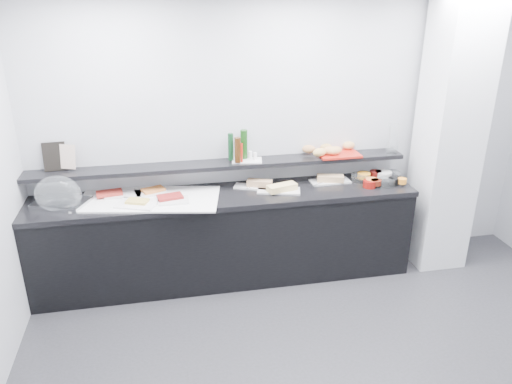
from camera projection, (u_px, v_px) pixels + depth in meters
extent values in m
cube|color=#B5B7BC|center=(290.00, 135.00, 4.89)|extent=(5.00, 0.02, 2.70)
cube|color=silver|center=(449.00, 136.00, 4.84)|extent=(0.50, 0.50, 2.70)
cube|color=black|center=(226.00, 239.00, 4.85)|extent=(3.60, 0.60, 0.85)
cube|color=black|center=(225.00, 196.00, 4.68)|extent=(3.62, 0.62, 0.05)
cube|color=black|center=(222.00, 164.00, 4.74)|extent=(3.60, 0.25, 0.04)
cube|color=#A9ACB0|center=(62.00, 203.00, 4.43)|extent=(0.54, 0.46, 0.04)
ellipsoid|color=white|center=(58.00, 194.00, 4.33)|extent=(0.45, 0.34, 0.34)
cube|color=white|center=(149.00, 199.00, 4.54)|extent=(1.35, 0.82, 0.01)
cube|color=silver|center=(124.00, 194.00, 4.60)|extent=(0.33, 0.23, 0.01)
cube|color=maroon|center=(109.00, 193.00, 4.58)|extent=(0.25, 0.18, 0.02)
cube|color=silver|center=(151.00, 192.00, 4.64)|extent=(0.32, 0.25, 0.01)
cube|color=orange|center=(153.00, 190.00, 4.65)|extent=(0.23, 0.19, 0.02)
cube|color=white|center=(137.00, 204.00, 4.40)|extent=(0.41, 0.34, 0.01)
cube|color=#D1B551|center=(137.00, 201.00, 4.41)|extent=(0.22, 0.18, 0.02)
cube|color=white|center=(173.00, 201.00, 4.46)|extent=(0.28, 0.18, 0.01)
cube|color=maroon|center=(170.00, 197.00, 4.50)|extent=(0.24, 0.18, 0.02)
cube|color=white|center=(251.00, 187.00, 4.81)|extent=(0.35, 0.25, 0.01)
cube|color=tan|center=(260.00, 183.00, 4.80)|extent=(0.26, 0.17, 0.06)
cylinder|color=#B7B8BE|center=(254.00, 187.00, 4.78)|extent=(0.15, 0.06, 0.01)
cube|color=silver|center=(279.00, 191.00, 4.72)|extent=(0.43, 0.27, 0.01)
cube|color=#E3C477|center=(282.00, 187.00, 4.69)|extent=(0.30, 0.18, 0.06)
cylinder|color=silver|center=(285.00, 189.00, 4.73)|extent=(0.15, 0.08, 0.01)
cube|color=silver|center=(330.00, 181.00, 4.94)|extent=(0.40, 0.18, 0.01)
cube|color=tan|center=(330.00, 178.00, 4.92)|extent=(0.28, 0.16, 0.06)
cylinder|color=silver|center=(318.00, 184.00, 4.85)|extent=(0.14, 0.08, 0.01)
cylinder|color=white|center=(360.00, 178.00, 4.96)|extent=(0.21, 0.21, 0.07)
cylinder|color=orange|center=(364.00, 175.00, 4.99)|extent=(0.17, 0.17, 0.05)
cylinder|color=black|center=(364.00, 176.00, 5.01)|extent=(0.17, 0.17, 0.07)
cylinder|color=#550F0C|center=(376.00, 173.00, 5.04)|extent=(0.15, 0.15, 0.05)
cylinder|color=white|center=(391.00, 175.00, 5.02)|extent=(0.22, 0.22, 0.07)
cylinder|color=silver|center=(384.00, 174.00, 5.02)|extent=(0.17, 0.17, 0.05)
cylinder|color=maroon|center=(369.00, 184.00, 4.81)|extent=(0.16, 0.16, 0.07)
cylinder|color=#58190C|center=(376.00, 182.00, 4.81)|extent=(0.13, 0.13, 0.05)
cylinder|color=white|center=(387.00, 182.00, 4.84)|extent=(0.19, 0.19, 0.07)
cylinder|color=orange|center=(372.00, 181.00, 4.84)|extent=(0.13, 0.13, 0.05)
cylinder|color=black|center=(394.00, 181.00, 4.87)|extent=(0.11, 0.11, 0.07)
cylinder|color=orange|center=(402.00, 181.00, 4.85)|extent=(0.09, 0.09, 0.05)
cube|color=black|center=(54.00, 157.00, 4.49)|extent=(0.20, 0.08, 0.26)
cube|color=tan|center=(67.00, 157.00, 4.48)|extent=(0.17, 0.11, 0.22)
cube|color=white|center=(247.00, 160.00, 4.77)|extent=(0.31, 0.22, 0.01)
cylinder|color=#0F371A|center=(231.00, 147.00, 4.72)|extent=(0.07, 0.07, 0.26)
cylinder|color=#391E0A|center=(238.00, 150.00, 4.66)|extent=(0.07, 0.07, 0.24)
cylinder|color=#133D10|center=(244.00, 144.00, 4.76)|extent=(0.08, 0.08, 0.28)
cylinder|color=#A31A0B|center=(240.00, 153.00, 4.68)|extent=(0.06, 0.06, 0.18)
cylinder|color=white|center=(255.00, 156.00, 4.76)|extent=(0.04, 0.04, 0.07)
cylinder|color=white|center=(250.00, 155.00, 4.80)|extent=(0.04, 0.04, 0.07)
cube|color=red|center=(338.00, 154.00, 4.94)|extent=(0.41, 0.29, 0.02)
ellipsoid|color=#B87A46|center=(309.00, 149.00, 4.92)|extent=(0.15, 0.12, 0.08)
ellipsoid|color=#AE8642|center=(326.00, 148.00, 4.96)|extent=(0.13, 0.10, 0.08)
ellipsoid|color=tan|center=(349.00, 145.00, 5.03)|extent=(0.13, 0.08, 0.08)
ellipsoid|color=tan|center=(320.00, 152.00, 4.82)|extent=(0.16, 0.12, 0.08)
ellipsoid|color=tan|center=(335.00, 151.00, 4.88)|extent=(0.18, 0.15, 0.08)
ellipsoid|color=#C4864A|center=(330.00, 150.00, 4.88)|extent=(0.16, 0.11, 0.08)
ellipsoid|color=#AE7142|center=(330.00, 150.00, 4.89)|extent=(0.14, 0.11, 0.08)
cylinder|color=silver|center=(393.00, 139.00, 4.94)|extent=(0.13, 0.13, 0.30)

